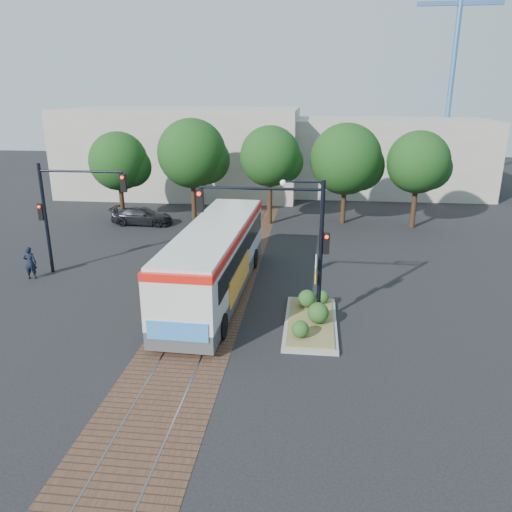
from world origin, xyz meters
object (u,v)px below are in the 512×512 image
object	(u,v)px
signal_pole_left	(64,204)
officer	(30,263)
city_bus	(216,256)
signal_pole_main	(291,229)
traffic_island	(311,317)
parked_car	(142,216)

from	to	relation	value
signal_pole_left	officer	size ratio (longest dim) A/B	3.38
city_bus	signal_pole_main	world-z (taller)	signal_pole_main
officer	signal_pole_main	bearing A→B (deg)	152.15
traffic_island	parked_car	world-z (taller)	parked_car
parked_car	officer	bearing A→B (deg)	170.55
city_bus	parked_car	xyz separation A→B (m)	(-8.10, 12.57, -1.26)
signal_pole_left	officer	distance (m)	3.61
parked_car	signal_pole_main	bearing A→B (deg)	-141.79
city_bus	signal_pole_main	size ratio (longest dim) A/B	2.16
city_bus	signal_pole_left	world-z (taller)	signal_pole_left
city_bus	officer	bearing A→B (deg)	177.06
traffic_island	parked_car	xyz separation A→B (m)	(-12.79, 15.52, 0.33)
parked_car	traffic_island	bearing A→B (deg)	-139.78
traffic_island	officer	bearing A→B (deg)	165.72
traffic_island	signal_pole_left	xyz separation A→B (m)	(-13.19, 4.89, 3.54)
city_bus	signal_pole_left	xyz separation A→B (m)	(-8.49, 1.95, 1.95)
traffic_island	signal_pole_main	bearing A→B (deg)	174.64
signal_pole_left	officer	xyz separation A→B (m)	(-1.71, -1.10, -2.98)
city_bus	traffic_island	bearing A→B (deg)	-30.36
traffic_island	signal_pole_left	bearing A→B (deg)	159.64
signal_pole_main	parked_car	xyz separation A→B (m)	(-11.84, 15.43, -3.50)
parked_car	city_bus	bearing A→B (deg)	-146.49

